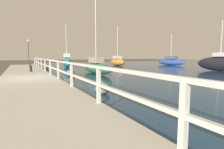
{
  "coord_description": "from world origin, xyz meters",
  "views": [
    {
      "loc": [
        -0.46,
        -11.91,
        1.68
      ],
      "look_at": [
        4.85,
        -1.91,
        0.45
      ],
      "focal_mm": 28.0,
      "sensor_mm": 36.0,
      "label": 1
    }
  ],
  "objects_px": {
    "sailboat_green": "(96,67)",
    "sailboat_orange": "(117,62)",
    "dock_lamp": "(28,47)",
    "mooring_bollard": "(31,68)",
    "sailboat_teal": "(67,62)",
    "sailboat_blue": "(171,62)",
    "sailboat_black": "(220,63)"
  },
  "relations": [
    {
      "from": "sailboat_green",
      "to": "sailboat_orange",
      "type": "height_order",
      "value": "sailboat_green"
    },
    {
      "from": "dock_lamp",
      "to": "sailboat_green",
      "type": "distance_m",
      "value": 10.73
    },
    {
      "from": "mooring_bollard",
      "to": "dock_lamp",
      "type": "xyz_separation_m",
      "value": [
        0.24,
        7.78,
        2.17
      ]
    },
    {
      "from": "sailboat_teal",
      "to": "mooring_bollard",
      "type": "bearing_deg",
      "value": -117.8
    },
    {
      "from": "sailboat_orange",
      "to": "sailboat_teal",
      "type": "bearing_deg",
      "value": -173.66
    },
    {
      "from": "mooring_bollard",
      "to": "sailboat_blue",
      "type": "height_order",
      "value": "sailboat_blue"
    },
    {
      "from": "mooring_bollard",
      "to": "sailboat_orange",
      "type": "relative_size",
      "value": 0.09
    },
    {
      "from": "mooring_bollard",
      "to": "sailboat_green",
      "type": "xyz_separation_m",
      "value": [
        5.47,
        -1.33,
        0.01
      ]
    },
    {
      "from": "mooring_bollard",
      "to": "dock_lamp",
      "type": "distance_m",
      "value": 8.08
    },
    {
      "from": "dock_lamp",
      "to": "sailboat_orange",
      "type": "relative_size",
      "value": 0.51
    },
    {
      "from": "sailboat_blue",
      "to": "sailboat_teal",
      "type": "xyz_separation_m",
      "value": [
        -17.44,
        2.4,
        0.19
      ]
    },
    {
      "from": "dock_lamp",
      "to": "sailboat_black",
      "type": "relative_size",
      "value": 0.63
    },
    {
      "from": "mooring_bollard",
      "to": "sailboat_black",
      "type": "bearing_deg",
      "value": -16.28
    },
    {
      "from": "sailboat_black",
      "to": "sailboat_blue",
      "type": "bearing_deg",
      "value": 65.25
    },
    {
      "from": "mooring_bollard",
      "to": "dock_lamp",
      "type": "bearing_deg",
      "value": 88.25
    },
    {
      "from": "dock_lamp",
      "to": "sailboat_teal",
      "type": "xyz_separation_m",
      "value": [
        4.78,
        0.32,
        -1.94
      ]
    },
    {
      "from": "sailboat_black",
      "to": "dock_lamp",
      "type": "bearing_deg",
      "value": 140.56
    },
    {
      "from": "sailboat_teal",
      "to": "sailboat_green",
      "type": "distance_m",
      "value": 9.45
    },
    {
      "from": "sailboat_teal",
      "to": "sailboat_orange",
      "type": "distance_m",
      "value": 8.67
    },
    {
      "from": "dock_lamp",
      "to": "sailboat_teal",
      "type": "relative_size",
      "value": 0.56
    },
    {
      "from": "sailboat_blue",
      "to": "sailboat_orange",
      "type": "bearing_deg",
      "value": 154.19
    },
    {
      "from": "dock_lamp",
      "to": "sailboat_blue",
      "type": "distance_m",
      "value": 22.41
    },
    {
      "from": "sailboat_black",
      "to": "sailboat_teal",
      "type": "xyz_separation_m",
      "value": [
        -13.12,
        13.39,
        -0.01
      ]
    },
    {
      "from": "sailboat_black",
      "to": "mooring_bollard",
      "type": "bearing_deg",
      "value": 160.43
    },
    {
      "from": "dock_lamp",
      "to": "sailboat_black",
      "type": "bearing_deg",
      "value": -36.15
    },
    {
      "from": "sailboat_orange",
      "to": "sailboat_green",
      "type": "bearing_deg",
      "value": -127.88
    },
    {
      "from": "sailboat_orange",
      "to": "dock_lamp",
      "type": "bearing_deg",
      "value": -174.35
    },
    {
      "from": "dock_lamp",
      "to": "sailboat_green",
      "type": "relative_size",
      "value": 0.44
    },
    {
      "from": "sailboat_green",
      "to": "mooring_bollard",
      "type": "bearing_deg",
      "value": 165.5
    },
    {
      "from": "dock_lamp",
      "to": "mooring_bollard",
      "type": "bearing_deg",
      "value": -91.75
    },
    {
      "from": "dock_lamp",
      "to": "sailboat_orange",
      "type": "xyz_separation_m",
      "value": [
        13.41,
        1.19,
        -2.1
      ]
    },
    {
      "from": "sailboat_teal",
      "to": "sailboat_black",
      "type": "bearing_deg",
      "value": -41.61
    }
  ]
}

